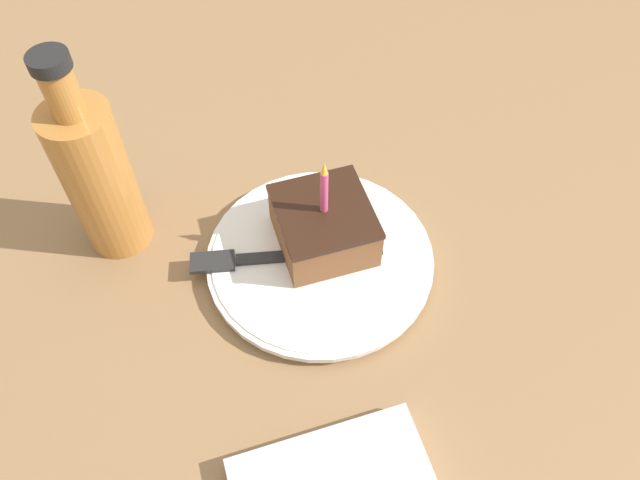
% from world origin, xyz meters
% --- Properties ---
extents(ground_plane, '(2.40, 2.40, 0.04)m').
position_xyz_m(ground_plane, '(0.00, 0.00, -0.02)').
color(ground_plane, olive).
rests_on(ground_plane, ground).
extents(plate, '(0.23, 0.23, 0.02)m').
position_xyz_m(plate, '(0.02, 0.01, 0.01)').
color(plate, white).
rests_on(plate, ground_plane).
extents(cake_slice, '(0.10, 0.09, 0.12)m').
position_xyz_m(cake_slice, '(0.01, 0.02, 0.04)').
color(cake_slice, brown).
rests_on(cake_slice, plate).
extents(fork, '(0.06, 0.19, 0.00)m').
position_xyz_m(fork, '(0.01, -0.04, 0.02)').
color(fork, '#262626').
rests_on(fork, plate).
extents(bottle, '(0.07, 0.07, 0.23)m').
position_xyz_m(bottle, '(-0.08, -0.18, 0.09)').
color(bottle, '#B27233').
rests_on(bottle, ground_plane).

